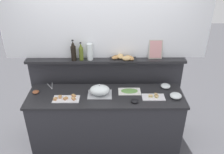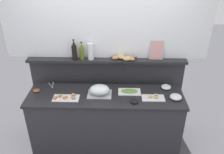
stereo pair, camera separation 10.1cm
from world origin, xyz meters
TOP-DOWN VIEW (x-y plane):
  - ground_plane at (0.00, 0.60)m, footprint 12.00×12.00m
  - buffet_counter at (0.00, 0.00)m, footprint 2.23×0.63m
  - back_ledge_unit at (0.00, 0.49)m, footprint 2.41×0.22m
  - upper_wall_panel at (0.00, 0.51)m, footprint 3.01×0.08m
  - sandwich_platter_front at (-0.55, -0.10)m, footprint 0.36×0.18m
  - sandwich_platter_rear at (0.67, -0.06)m, footprint 0.32×0.17m
  - cold_cuts_platter at (0.34, 0.09)m, footprint 0.32×0.19m
  - serving_cloche at (-0.08, 0.01)m, footprint 0.34×0.24m
  - glass_bowl_large at (0.98, -0.07)m, footprint 0.16×0.16m
  - glass_bowl_medium at (0.89, 0.20)m, footprint 0.14×0.14m
  - condiment_bowl_teal at (-1.01, 0.07)m, footprint 0.10×0.10m
  - condiment_bowl_dark at (0.40, -0.17)m, footprint 0.11×0.11m
  - serving_tongs at (-0.83, 0.24)m, footprint 0.11×0.18m
  - olive_oil_bottle at (-0.36, 0.40)m, footprint 0.06×0.06m
  - wine_bottle_dark at (-0.47, 0.39)m, footprint 0.08×0.08m
  - bread_basket at (0.27, 0.39)m, footprint 0.40×0.26m
  - framed_picture at (0.74, 0.45)m, footprint 0.21×0.07m
  - water_carafe at (-0.23, 0.41)m, footprint 0.09×0.09m

SIDE VIEW (x-z plane):
  - ground_plane at x=0.00m, z-range 0.00..0.00m
  - buffet_counter at x=0.00m, z-range 0.00..0.94m
  - back_ledge_unit at x=0.00m, z-range 0.03..1.34m
  - serving_tongs at x=-0.83m, z-range 0.93..0.95m
  - cold_cuts_platter at x=0.34m, z-range 0.93..0.96m
  - sandwich_platter_rear at x=0.67m, z-range 0.93..0.96m
  - sandwich_platter_front at x=-0.55m, z-range 0.93..0.96m
  - condiment_bowl_teal at x=-1.01m, z-range 0.94..0.97m
  - condiment_bowl_dark at x=0.40m, z-range 0.94..0.97m
  - glass_bowl_medium at x=0.89m, z-range 0.93..0.99m
  - glass_bowl_large at x=0.98m, z-range 0.93..1.00m
  - serving_cloche at x=-0.08m, z-range 0.92..1.09m
  - bread_basket at x=0.27m, z-range 1.30..1.38m
  - olive_oil_bottle at x=-0.36m, z-range 1.29..1.57m
  - water_carafe at x=-0.23m, z-range 1.30..1.56m
  - wine_bottle_dark at x=-0.47m, z-range 1.29..1.61m
  - framed_picture at x=0.74m, z-range 1.30..1.59m
  - upper_wall_panel at x=0.00m, z-range 1.30..2.60m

